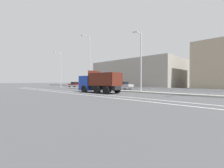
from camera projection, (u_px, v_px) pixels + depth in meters
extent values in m
plane|color=#424244|center=(112.00, 93.00, 21.92)|extent=(320.00, 320.00, 0.00)
cube|color=silver|center=(90.00, 94.00, 20.02)|extent=(60.65, 0.16, 0.01)
cube|color=silver|center=(79.00, 94.00, 18.83)|extent=(60.65, 0.16, 0.01)
cube|color=gray|center=(124.00, 91.00, 23.95)|extent=(33.36, 1.10, 0.18)
cube|color=#9EA0A5|center=(128.00, 88.00, 24.59)|extent=(60.65, 0.04, 0.32)
cylinder|color=#ADADB2|center=(50.00, 86.00, 45.54)|extent=(0.09, 0.09, 0.62)
cylinder|color=#ADADB2|center=(53.00, 86.00, 44.10)|extent=(0.09, 0.09, 0.62)
cylinder|color=#ADADB2|center=(56.00, 86.00, 42.65)|extent=(0.09, 0.09, 0.62)
cylinder|color=#ADADB2|center=(60.00, 86.00, 41.21)|extent=(0.09, 0.09, 0.62)
cylinder|color=#ADADB2|center=(63.00, 86.00, 39.76)|extent=(0.09, 0.09, 0.62)
cylinder|color=#ADADB2|center=(67.00, 87.00, 38.32)|extent=(0.09, 0.09, 0.62)
cylinder|color=#ADADB2|center=(72.00, 87.00, 36.87)|extent=(0.09, 0.09, 0.62)
cylinder|color=#ADADB2|center=(76.00, 87.00, 35.43)|extent=(0.09, 0.09, 0.62)
cylinder|color=#ADADB2|center=(81.00, 87.00, 33.99)|extent=(0.09, 0.09, 0.62)
cylinder|color=#ADADB2|center=(87.00, 88.00, 32.54)|extent=(0.09, 0.09, 0.62)
cylinder|color=#ADADB2|center=(92.00, 88.00, 31.10)|extent=(0.09, 0.09, 0.62)
cylinder|color=#ADADB2|center=(99.00, 88.00, 29.65)|extent=(0.09, 0.09, 0.62)
cylinder|color=#ADADB2|center=(106.00, 88.00, 28.21)|extent=(0.09, 0.09, 0.62)
cylinder|color=#ADADB2|center=(114.00, 89.00, 26.76)|extent=(0.09, 0.09, 0.62)
cylinder|color=#ADADB2|center=(123.00, 89.00, 25.32)|extent=(0.09, 0.09, 0.62)
cylinder|color=#ADADB2|center=(133.00, 90.00, 23.88)|extent=(0.09, 0.09, 0.62)
cylinder|color=#ADADB2|center=(144.00, 90.00, 22.43)|extent=(0.09, 0.09, 0.62)
cylinder|color=#ADADB2|center=(157.00, 91.00, 20.99)|extent=(0.09, 0.09, 0.62)
cylinder|color=#ADADB2|center=(172.00, 92.00, 19.54)|extent=(0.09, 0.09, 0.62)
cylinder|color=#ADADB2|center=(189.00, 92.00, 18.10)|extent=(0.09, 0.09, 0.62)
cylinder|color=#ADADB2|center=(209.00, 93.00, 16.65)|extent=(0.09, 0.09, 0.62)
cube|color=#19389E|center=(89.00, 83.00, 22.73)|extent=(2.16, 2.55, 2.14)
cube|color=black|center=(85.00, 81.00, 23.35)|extent=(0.21, 2.05, 0.81)
cube|color=black|center=(85.00, 89.00, 23.39)|extent=(0.31, 2.34, 0.24)
cube|color=black|center=(105.00, 88.00, 20.68)|extent=(4.65, 1.71, 0.53)
cube|color=#511E14|center=(105.00, 85.00, 20.68)|extent=(4.56, 2.67, 0.12)
cube|color=#511E14|center=(99.00, 79.00, 19.81)|extent=(4.36, 0.49, 1.62)
cube|color=#511E14|center=(110.00, 79.00, 21.51)|extent=(4.36, 0.49, 1.62)
cube|color=#511E14|center=(94.00, 78.00, 22.01)|extent=(0.30, 2.29, 2.02)
cube|color=#511E14|center=(117.00, 79.00, 19.31)|extent=(0.30, 2.29, 1.62)
cylinder|color=black|center=(84.00, 89.00, 21.65)|extent=(1.06, 0.41, 1.04)
cylinder|color=black|center=(96.00, 89.00, 23.46)|extent=(1.06, 0.41, 1.04)
cylinder|color=black|center=(97.00, 90.00, 19.99)|extent=(1.06, 0.41, 1.04)
cylinder|color=black|center=(109.00, 89.00, 21.81)|extent=(1.06, 0.41, 1.04)
cylinder|color=black|center=(106.00, 90.00, 18.99)|extent=(1.06, 0.41, 1.04)
cylinder|color=black|center=(117.00, 89.00, 20.80)|extent=(1.06, 0.41, 1.04)
cylinder|color=white|center=(104.00, 89.00, 27.38)|extent=(0.16, 0.16, 0.32)
cylinder|color=black|center=(104.00, 88.00, 27.37)|extent=(0.16, 0.16, 0.32)
cylinder|color=white|center=(104.00, 86.00, 27.37)|extent=(0.16, 0.16, 0.32)
cylinder|color=black|center=(104.00, 84.00, 27.36)|extent=(0.16, 0.16, 0.32)
cylinder|color=white|center=(104.00, 83.00, 27.36)|extent=(0.16, 0.16, 0.32)
cylinder|color=#1E4CB2|center=(104.00, 80.00, 27.35)|extent=(0.75, 0.03, 0.75)
cylinder|color=white|center=(104.00, 80.00, 27.35)|extent=(0.81, 0.02, 0.81)
cylinder|color=#ADADB2|center=(61.00, 70.00, 38.44)|extent=(0.18, 0.18, 9.16)
cylinder|color=#ADADB2|center=(58.00, 52.00, 37.76)|extent=(0.13, 1.68, 0.10)
cube|color=silver|center=(54.00, 52.00, 37.14)|extent=(0.70, 0.21, 0.12)
cylinder|color=#ADADB2|center=(90.00, 63.00, 29.96)|extent=(0.18, 0.18, 10.72)
cylinder|color=#ADADB2|center=(86.00, 36.00, 29.22)|extent=(0.14, 1.80, 0.10)
cube|color=silver|center=(82.00, 35.00, 28.56)|extent=(0.70, 0.21, 0.12)
cylinder|color=#ADADB2|center=(141.00, 63.00, 21.48)|extent=(0.18, 0.18, 8.57)
cylinder|color=#ADADB2|center=(138.00, 33.00, 20.80)|extent=(0.21, 1.62, 0.10)
cube|color=silver|center=(135.00, 32.00, 20.18)|extent=(0.71, 0.25, 0.12)
cube|color=maroon|center=(74.00, 85.00, 43.57)|extent=(4.24, 1.93, 0.62)
cube|color=black|center=(75.00, 83.00, 43.48)|extent=(1.83, 1.57, 0.59)
cylinder|color=black|center=(69.00, 86.00, 43.80)|extent=(0.61, 0.24, 0.60)
cylinder|color=black|center=(74.00, 86.00, 45.01)|extent=(0.61, 0.24, 0.60)
cylinder|color=black|center=(75.00, 86.00, 42.14)|extent=(0.61, 0.24, 0.60)
cylinder|color=black|center=(79.00, 86.00, 43.34)|extent=(0.61, 0.24, 0.60)
cube|color=#A3A3A8|center=(87.00, 85.00, 40.35)|extent=(3.90, 1.94, 0.58)
cube|color=black|center=(87.00, 83.00, 40.43)|extent=(1.66, 1.67, 0.45)
cylinder|color=black|center=(92.00, 86.00, 40.19)|extent=(0.60, 0.21, 0.60)
cylinder|color=black|center=(87.00, 87.00, 38.90)|extent=(0.60, 0.21, 0.60)
cylinder|color=black|center=(87.00, 86.00, 41.82)|extent=(0.60, 0.21, 0.60)
cylinder|color=black|center=(82.00, 86.00, 40.53)|extent=(0.60, 0.21, 0.60)
cube|color=maroon|center=(100.00, 85.00, 35.99)|extent=(4.26, 2.04, 0.74)
cube|color=black|center=(100.00, 83.00, 36.06)|extent=(1.85, 1.64, 0.55)
cylinder|color=black|center=(106.00, 87.00, 35.81)|extent=(0.61, 0.25, 0.60)
cylinder|color=black|center=(102.00, 87.00, 34.56)|extent=(0.61, 0.25, 0.60)
cylinder|color=black|center=(99.00, 87.00, 37.44)|extent=(0.61, 0.25, 0.60)
cylinder|color=black|center=(94.00, 87.00, 36.19)|extent=(0.61, 0.25, 0.60)
cube|color=#A3A3A8|center=(122.00, 86.00, 31.59)|extent=(4.83, 1.96, 0.73)
cube|color=black|center=(122.00, 83.00, 31.48)|extent=(2.05, 1.66, 0.56)
cylinder|color=black|center=(114.00, 88.00, 31.96)|extent=(0.61, 0.22, 0.60)
cylinder|color=black|center=(119.00, 87.00, 33.23)|extent=(0.61, 0.22, 0.60)
cylinder|color=black|center=(125.00, 88.00, 29.96)|extent=(0.61, 0.22, 0.60)
cylinder|color=black|center=(130.00, 88.00, 31.23)|extent=(0.61, 0.22, 0.60)
cube|color=gray|center=(139.00, 75.00, 43.47)|extent=(23.68, 15.26, 7.29)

